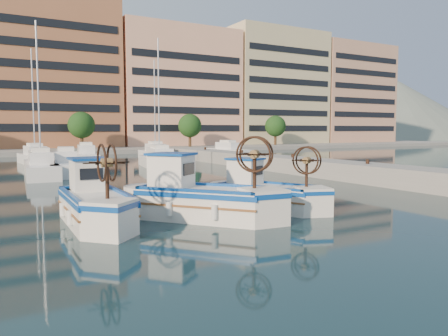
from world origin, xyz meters
TOP-DOWN VIEW (x-y plane):
  - ground at (0.00, 0.00)m, footprint 300.00×300.00m
  - quay at (13.00, 8.00)m, footprint 3.00×60.00m
  - waterfront at (9.23, 65.04)m, footprint 180.00×40.00m
  - hill_east at (140.00, 110.00)m, footprint 160.00×160.00m
  - yacht_marina at (-3.56, 26.97)m, footprint 41.47×23.15m
  - fishing_boat_a at (-6.01, 1.59)m, footprint 2.09×4.90m
  - fishing_boat_b at (-2.25, 0.46)m, footprint 4.80×5.18m
  - fishing_boat_c at (1.19, 0.93)m, footprint 3.51×4.65m

SIDE VIEW (x-z plane):
  - ground at x=0.00m, z-range 0.00..0.00m
  - hill_east at x=140.00m, z-range -25.00..25.00m
  - yacht_marina at x=-3.56m, z-range -5.22..6.28m
  - quay at x=13.00m, z-range 0.00..1.20m
  - fishing_boat_c at x=1.19m, z-range -0.63..2.18m
  - fishing_boat_a at x=-6.01m, z-range -0.68..2.35m
  - fishing_boat_b at x=-2.25m, z-range -0.73..2.52m
  - waterfront at x=9.23m, z-range -1.70..23.90m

